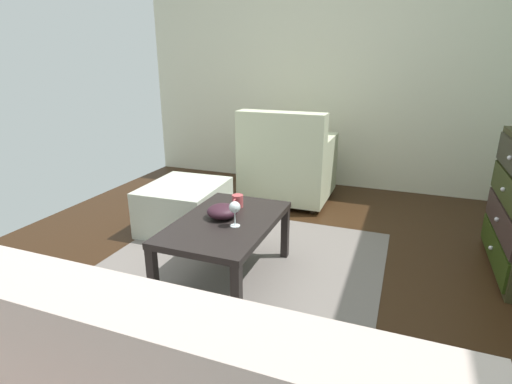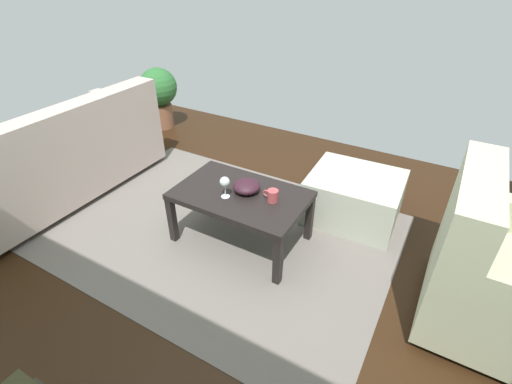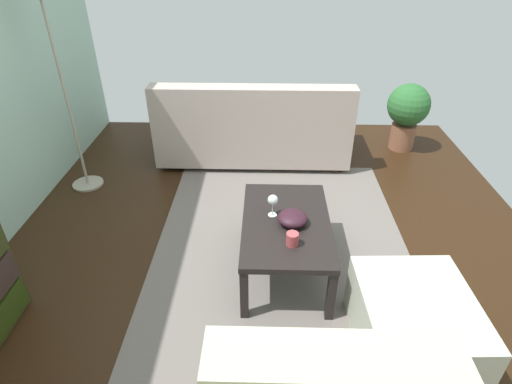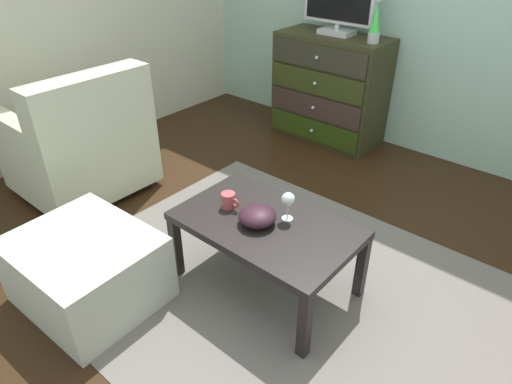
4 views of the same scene
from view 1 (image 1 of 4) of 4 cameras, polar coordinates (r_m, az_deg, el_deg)
The scene contains 9 objects.
ground_plane at distance 2.63m, azimuth 0.22°, elevation -13.64°, with size 5.26×4.43×0.05m, color black.
wall_plain_left at distance 4.54m, azimuth 11.59°, elevation 18.47°, with size 0.12×4.43×2.79m, color beige.
area_rug at distance 2.53m, azimuth -5.82°, elevation -14.40°, with size 2.60×1.90×0.01m, color slate.
coffee_table at distance 2.52m, azimuth -4.32°, elevation -5.12°, with size 0.93×0.58×0.42m.
wine_glass at distance 2.37m, azimuth -3.07°, elevation -2.32°, with size 0.07×0.07×0.16m.
mug at distance 2.70m, azimuth -2.68°, elevation -1.30°, with size 0.11×0.08×0.09m.
bowl_decorative at distance 2.52m, azimuth -4.86°, elevation -2.77°, with size 0.19×0.19×0.09m, color #311722.
armchair at distance 3.99m, azimuth 4.54°, elevation 3.94°, with size 0.80×0.83×0.92m.
ottoman at distance 3.41m, azimuth -10.17°, elevation -2.06°, with size 0.70×0.60×0.38m, color #B7BCAA.
Camera 1 is at (2.08, 0.79, 1.38)m, focal length 27.86 mm.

